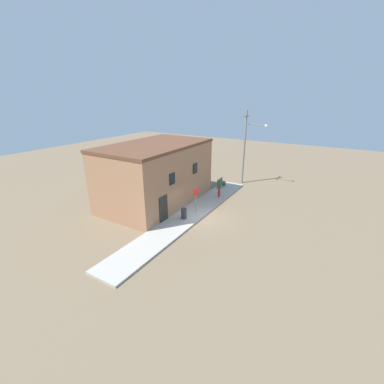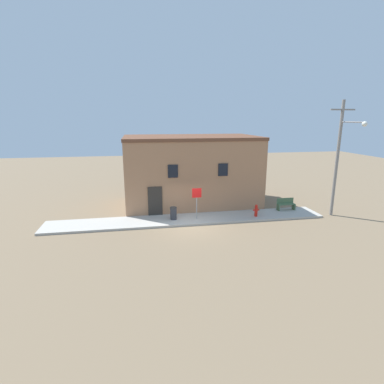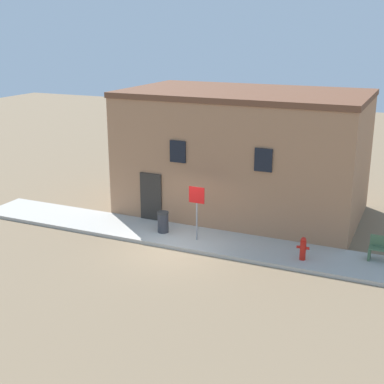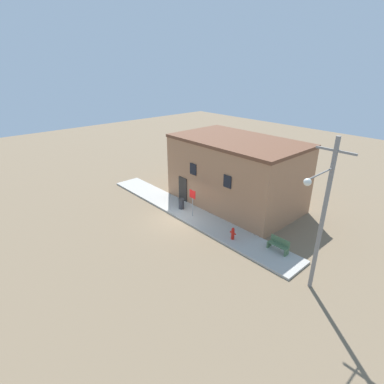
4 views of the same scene
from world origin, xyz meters
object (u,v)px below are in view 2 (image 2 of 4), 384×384
at_px(stop_sign, 197,198).
at_px(bench, 286,204).
at_px(fire_hydrant, 256,210).
at_px(trash_bin, 173,213).
at_px(utility_pole, 340,154).

height_order(stop_sign, bench, stop_sign).
relative_size(fire_hydrant, trash_bin, 1.00).
relative_size(fire_hydrant, utility_pole, 0.11).
bearing_deg(fire_hydrant, trash_bin, 176.11).
bearing_deg(utility_pole, trash_bin, 175.69).
bearing_deg(bench, stop_sign, -172.79).
relative_size(fire_hydrant, bench, 0.65).
height_order(fire_hydrant, bench, bench).
distance_m(stop_sign, bench, 7.13).
xyz_separation_m(trash_bin, utility_pole, (11.43, -0.86, 3.86)).
bearing_deg(fire_hydrant, bench, 21.13).
bearing_deg(stop_sign, bench, 7.21).
bearing_deg(bench, utility_pole, -28.34).
height_order(fire_hydrant, utility_pole, utility_pole).
bearing_deg(fire_hydrant, stop_sign, 177.37).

